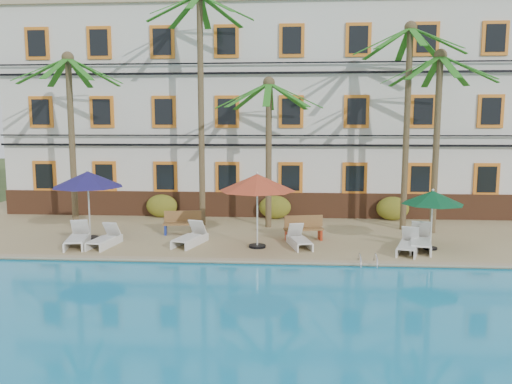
# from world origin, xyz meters

# --- Properties ---
(ground) EXTENTS (100.00, 100.00, 0.00)m
(ground) POSITION_xyz_m (0.00, 0.00, 0.00)
(ground) COLOR #384C23
(ground) RESTS_ON ground
(pool_deck) EXTENTS (30.00, 12.00, 0.25)m
(pool_deck) POSITION_xyz_m (0.00, 5.00, 0.12)
(pool_deck) COLOR tan
(pool_deck) RESTS_ON ground
(swimming_pool) EXTENTS (26.00, 12.00, 0.20)m
(swimming_pool) POSITION_xyz_m (0.00, -7.00, 0.10)
(swimming_pool) COLOR #1A93C9
(swimming_pool) RESTS_ON ground
(pool_coping) EXTENTS (30.00, 0.35, 0.06)m
(pool_coping) POSITION_xyz_m (0.00, -0.90, 0.28)
(pool_coping) COLOR tan
(pool_coping) RESTS_ON pool_deck
(hotel_building) EXTENTS (25.40, 6.44, 10.22)m
(hotel_building) POSITION_xyz_m (0.00, 9.98, 5.37)
(hotel_building) COLOR silver
(hotel_building) RESTS_ON pool_deck
(palm_a) EXTENTS (4.54, 4.54, 7.41)m
(palm_a) POSITION_xyz_m (-7.78, 4.13, 5.07)
(palm_a) COLOR brown
(palm_a) RESTS_ON pool_deck
(palm_b) EXTENTS (4.54, 4.54, 10.02)m
(palm_b) POSITION_xyz_m (-2.35, 4.89, 6.54)
(palm_b) COLOR brown
(palm_b) RESTS_ON pool_deck
(palm_c) EXTENTS (4.54, 4.54, 6.39)m
(palm_c) POSITION_xyz_m (0.56, 4.64, 4.46)
(palm_c) COLOR brown
(palm_c) RESTS_ON pool_deck
(palm_d) EXTENTS (4.54, 4.54, 8.53)m
(palm_d) POSITION_xyz_m (6.26, 4.59, 5.71)
(palm_d) COLOR brown
(palm_d) RESTS_ON pool_deck
(palm_e) EXTENTS (4.54, 4.54, 7.34)m
(palm_e) POSITION_xyz_m (7.31, 3.95, 5.02)
(palm_e) COLOR brown
(palm_e) RESTS_ON pool_deck
(shrub_left) EXTENTS (1.50, 0.90, 1.10)m
(shrub_left) POSITION_xyz_m (-4.62, 6.60, 0.80)
(shrub_left) COLOR #2A4F16
(shrub_left) RESTS_ON pool_deck
(shrub_mid) EXTENTS (1.50, 0.90, 1.10)m
(shrub_mid) POSITION_xyz_m (0.78, 6.60, 0.80)
(shrub_mid) COLOR #2A4F16
(shrub_mid) RESTS_ON pool_deck
(shrub_right) EXTENTS (1.50, 0.90, 1.10)m
(shrub_right) POSITION_xyz_m (6.23, 6.60, 0.80)
(shrub_right) COLOR #2A4F16
(shrub_right) RESTS_ON pool_deck
(umbrella_blue) EXTENTS (2.71, 2.71, 2.71)m
(umbrella_blue) POSITION_xyz_m (-6.24, 1.92, 2.57)
(umbrella_blue) COLOR black
(umbrella_blue) RESTS_ON pool_deck
(umbrella_red) EXTENTS (2.75, 2.75, 2.74)m
(umbrella_red) POSITION_xyz_m (0.32, 1.02, 2.60)
(umbrella_red) COLOR black
(umbrella_red) RESTS_ON pool_deck
(umbrella_green) EXTENTS (2.17, 2.17, 2.17)m
(umbrella_green) POSITION_xyz_m (6.49, 1.19, 2.10)
(umbrella_green) COLOR black
(umbrella_green) RESTS_ON pool_deck
(lounger_a) EXTENTS (1.10, 1.99, 0.89)m
(lounger_a) POSITION_xyz_m (-6.24, 0.79, 0.54)
(lounger_a) COLOR white
(lounger_a) RESTS_ON pool_deck
(lounger_b) EXTENTS (0.83, 1.78, 0.81)m
(lounger_b) POSITION_xyz_m (-5.23, 0.81, 0.51)
(lounger_b) COLOR white
(lounger_b) RESTS_ON pool_deck
(lounger_c) EXTENTS (1.13, 1.91, 0.85)m
(lounger_c) POSITION_xyz_m (-2.17, 1.26, 0.53)
(lounger_c) COLOR white
(lounger_c) RESTS_ON pool_deck
(lounger_d) EXTENTS (0.98, 1.76, 0.79)m
(lounger_d) POSITION_xyz_m (1.83, 1.26, 0.51)
(lounger_d) COLOR white
(lounger_d) RESTS_ON pool_deck
(lounger_e) EXTENTS (1.18, 1.89, 0.84)m
(lounger_e) POSITION_xyz_m (5.60, 0.65, 0.52)
(lounger_e) COLOR white
(lounger_e) RESTS_ON pool_deck
(lounger_f) EXTENTS (1.15, 2.10, 0.94)m
(lounger_f) POSITION_xyz_m (6.12, 1.10, 0.56)
(lounger_f) COLOR white
(lounger_f) RESTS_ON pool_deck
(bench_left) EXTENTS (1.56, 0.71, 0.93)m
(bench_left) POSITION_xyz_m (-2.88, 3.06, 0.72)
(bench_left) COLOR olive
(bench_left) RESTS_ON pool_deck
(bench_right) EXTENTS (1.56, 0.76, 0.93)m
(bench_right) POSITION_xyz_m (2.00, 2.36, 0.72)
(bench_right) COLOR olive
(bench_right) RESTS_ON pool_deck
(pool_ladder) EXTENTS (0.54, 0.74, 0.74)m
(pool_ladder) POSITION_xyz_m (3.96, -1.00, 0.25)
(pool_ladder) COLOR silver
(pool_ladder) RESTS_ON ground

